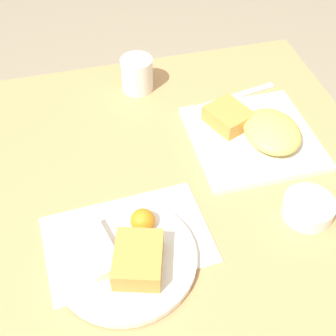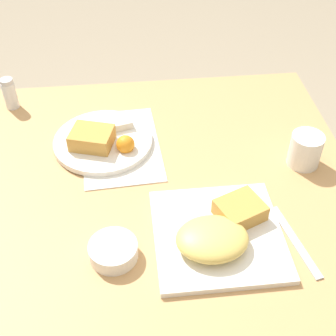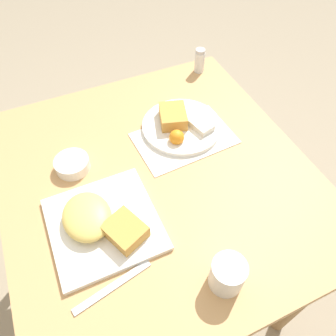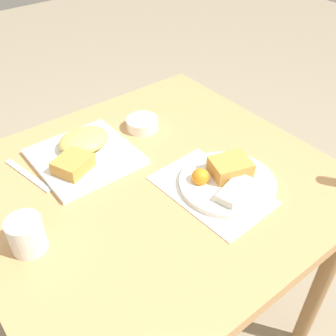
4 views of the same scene
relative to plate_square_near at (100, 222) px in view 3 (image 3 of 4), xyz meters
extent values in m
plane|color=gray|center=(-0.09, 0.19, -0.78)|extent=(8.00, 8.00, 0.00)
cube|color=tan|center=(-0.09, 0.19, -0.04)|extent=(0.88, 0.83, 0.04)
cylinder|color=#9F7649|center=(-0.47, -0.17, -0.42)|extent=(0.05, 0.05, 0.72)
cylinder|color=#9F7649|center=(-0.47, 0.54, -0.42)|extent=(0.05, 0.05, 0.72)
cylinder|color=#9F7649|center=(0.29, 0.54, -0.42)|extent=(0.05, 0.05, 0.72)
cube|color=silver|center=(-0.18, 0.31, -0.02)|extent=(0.20, 0.30, 0.00)
cube|color=white|center=(0.00, 0.01, -0.01)|extent=(0.25, 0.25, 0.01)
ellipsoid|color=#EAC660|center=(-0.02, -0.02, 0.01)|extent=(0.14, 0.11, 0.04)
cube|color=gold|center=(0.05, 0.05, 0.01)|extent=(0.11, 0.11, 0.04)
cylinder|color=white|center=(-0.23, 0.32, -0.01)|extent=(0.24, 0.24, 0.01)
cube|color=gold|center=(-0.25, 0.31, 0.02)|extent=(0.11, 0.10, 0.04)
cube|color=silver|center=(-0.21, 0.37, 0.01)|extent=(0.12, 0.07, 0.02)
sphere|color=orange|center=(-0.17, 0.28, 0.01)|extent=(0.04, 0.04, 0.04)
cylinder|color=white|center=(-0.21, -0.02, 0.00)|extent=(0.09, 0.09, 0.03)
cylinder|color=#D1B775|center=(-0.21, -0.02, 0.01)|extent=(0.08, 0.08, 0.00)
cylinder|color=white|center=(-0.47, 0.51, 0.02)|extent=(0.04, 0.04, 0.07)
cylinder|color=white|center=(-0.47, 0.51, 0.00)|extent=(0.03, 0.03, 0.04)
cylinder|color=silver|center=(-0.47, 0.51, 0.06)|extent=(0.03, 0.03, 0.01)
cube|color=silver|center=(0.15, -0.02, -0.02)|extent=(0.05, 0.19, 0.00)
cylinder|color=white|center=(0.24, 0.21, 0.02)|extent=(0.07, 0.07, 0.08)
camera|label=1|loc=(-0.66, 0.36, 0.66)|focal=50.00mm
camera|label=2|loc=(-0.16, -0.58, 0.72)|focal=50.00mm
camera|label=3|loc=(0.42, -0.01, 0.69)|focal=35.00mm
camera|label=4|loc=(0.34, 0.81, 0.64)|focal=42.00mm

